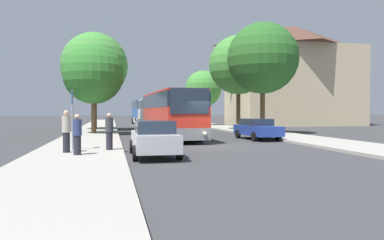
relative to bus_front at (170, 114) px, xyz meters
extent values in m
plane|color=#38383A|center=(1.43, -6.29, -1.74)|extent=(300.00, 300.00, 0.00)
cube|color=#A39E93|center=(-5.57, -6.29, -1.67)|extent=(4.00, 120.00, 0.15)
cube|color=#A39E93|center=(8.43, -6.29, -1.67)|extent=(4.00, 120.00, 0.15)
cube|color=#C6B28E|center=(20.44, 21.27, 3.56)|extent=(16.43, 10.49, 10.60)
pyramid|color=#513328|center=(20.44, 21.27, 10.43)|extent=(16.43, 10.49, 3.15)
cube|color=gray|center=(0.00, 0.01, -1.12)|extent=(2.87, 12.03, 0.70)
cube|color=red|center=(0.00, 0.01, -0.16)|extent=(2.87, 12.03, 1.21)
cube|color=#232D3D|center=(0.00, 0.01, 0.91)|extent=(2.88, 11.79, 0.95)
cube|color=red|center=(0.00, 0.01, 1.45)|extent=(2.81, 11.79, 0.12)
cube|color=#232D3D|center=(0.19, -5.99, 0.76)|extent=(2.25, 0.13, 1.45)
sphere|color=#F4EAC1|center=(-0.69, -6.04, -1.08)|extent=(0.24, 0.24, 0.24)
sphere|color=#F4EAC1|center=(1.06, -5.98, -1.08)|extent=(0.24, 0.24, 0.24)
cylinder|color=black|center=(-1.14, -3.61, -1.24)|extent=(0.33, 1.01, 1.00)
cylinder|color=black|center=(1.36, -3.53, -1.24)|extent=(0.33, 1.01, 1.00)
cylinder|color=black|center=(-1.36, 3.56, -1.24)|extent=(0.33, 1.01, 1.00)
cylinder|color=black|center=(1.14, 3.64, -1.24)|extent=(0.33, 1.01, 1.00)
cube|color=#238942|center=(0.33, 13.94, -1.12)|extent=(2.63, 11.08, 0.70)
cube|color=silver|center=(0.33, 13.94, -0.15)|extent=(2.63, 11.08, 1.23)
cube|color=#232D3D|center=(0.33, 13.94, 0.94)|extent=(2.65, 10.86, 0.95)
cube|color=silver|center=(0.33, 13.94, 1.47)|extent=(2.58, 10.86, 0.12)
cube|color=#232D3D|center=(0.42, 8.39, 0.79)|extent=(2.19, 0.10, 1.45)
sphere|color=#F4EAC1|center=(-0.43, 8.36, -1.08)|extent=(0.24, 0.24, 0.24)
sphere|color=#F4EAC1|center=(1.28, 8.39, -1.08)|extent=(0.24, 0.24, 0.24)
cylinder|color=black|center=(-0.83, 10.61, -1.24)|extent=(0.32, 1.01, 1.00)
cylinder|color=black|center=(1.60, 10.65, -1.24)|extent=(0.32, 1.01, 1.00)
cylinder|color=black|center=(-0.95, 17.23, -1.24)|extent=(0.32, 1.01, 1.00)
cylinder|color=black|center=(1.48, 17.27, -1.24)|extent=(0.32, 1.01, 1.00)
cube|color=silver|center=(0.37, 28.60, -1.12)|extent=(2.64, 10.31, 0.70)
cube|color=#285BA8|center=(0.37, 28.60, -0.05)|extent=(2.64, 10.31, 1.43)
cube|color=#232D3D|center=(0.37, 28.60, 1.14)|extent=(2.66, 10.10, 0.95)
cube|color=#285BA8|center=(0.37, 28.60, 1.68)|extent=(2.59, 10.10, 0.12)
cube|color=#232D3D|center=(0.45, 23.44, 0.99)|extent=(2.23, 0.10, 1.45)
sphere|color=#F4EAC1|center=(-0.41, 23.41, -1.08)|extent=(0.24, 0.24, 0.24)
sphere|color=#F4EAC1|center=(1.32, 23.43, -1.08)|extent=(0.24, 0.24, 0.24)
cylinder|color=black|center=(-0.82, 25.50, -1.24)|extent=(0.32, 1.00, 1.00)
cylinder|color=black|center=(1.66, 25.54, -1.24)|extent=(0.32, 1.00, 1.00)
cylinder|color=black|center=(-0.92, 31.66, -1.24)|extent=(0.32, 1.00, 1.00)
cylinder|color=black|center=(1.56, 31.70, -1.24)|extent=(0.32, 1.00, 1.00)
cube|color=#B7B7BC|center=(-2.34, -10.54, -1.08)|extent=(1.76, 4.59, 0.71)
cube|color=#232D3D|center=(-2.34, -10.72, -0.47)|extent=(1.53, 2.39, 0.51)
cylinder|color=black|center=(-3.19, -9.11, -1.43)|extent=(0.21, 0.62, 0.62)
cylinder|color=black|center=(-1.47, -9.13, -1.43)|extent=(0.21, 0.62, 0.62)
cylinder|color=black|center=(-3.21, -11.95, -1.43)|extent=(0.21, 0.62, 0.62)
cylinder|color=black|center=(-1.49, -11.96, -1.43)|extent=(0.21, 0.62, 0.62)
cube|color=#233D9E|center=(5.59, -2.59, -1.11)|extent=(1.89, 4.65, 0.65)
cube|color=#232D3D|center=(5.58, -2.40, -0.55)|extent=(1.60, 2.44, 0.47)
cylinder|color=black|center=(6.50, -3.97, -1.43)|extent=(0.23, 0.63, 0.62)
cylinder|color=black|center=(4.80, -4.04, -1.43)|extent=(0.23, 0.63, 0.62)
cylinder|color=black|center=(6.38, -1.13, -1.43)|extent=(0.23, 0.63, 0.62)
cylinder|color=black|center=(4.68, -1.20, -1.43)|extent=(0.23, 0.63, 0.62)
cube|color=black|center=(5.49, 21.75, -1.10)|extent=(1.78, 4.32, 0.67)
cube|color=#232D3D|center=(5.49, 21.92, -0.51)|extent=(1.55, 2.25, 0.50)
cylinder|color=black|center=(6.38, 20.42, -1.43)|extent=(0.21, 0.62, 0.62)
cylinder|color=black|center=(4.64, 20.40, -1.43)|extent=(0.21, 0.62, 0.62)
cylinder|color=black|center=(6.35, 23.09, -1.43)|extent=(0.21, 0.62, 0.62)
cylinder|color=black|center=(4.61, 23.07, -1.43)|extent=(0.21, 0.62, 0.62)
cylinder|color=gray|center=(-5.87, -8.39, -0.21)|extent=(0.08, 0.08, 2.78)
cube|color=#1E56A3|center=(-5.87, -8.39, 0.83)|extent=(0.03, 0.45, 0.60)
cylinder|color=#23232D|center=(-4.20, -8.80, -1.19)|extent=(0.30, 0.30, 0.81)
cylinder|color=#333338|center=(-4.20, -8.80, -0.45)|extent=(0.36, 0.36, 0.67)
sphere|color=tan|center=(-4.20, -8.80, 0.00)|extent=(0.22, 0.22, 0.22)
cylinder|color=#23232D|center=(-6.01, -9.57, -1.16)|extent=(0.30, 0.30, 0.87)
cylinder|color=#B2A899|center=(-6.01, -9.57, -0.36)|extent=(0.36, 0.36, 0.72)
sphere|color=tan|center=(-6.01, -9.57, 0.11)|extent=(0.23, 0.23, 0.23)
cylinder|color=#23232D|center=(-5.48, -10.58, -1.20)|extent=(0.30, 0.30, 0.79)
cylinder|color=navy|center=(-5.48, -10.58, -0.47)|extent=(0.36, 0.36, 0.66)
sphere|color=tan|center=(-5.48, -10.58, -0.03)|extent=(0.21, 0.21, 0.21)
cylinder|color=brown|center=(-5.52, 4.84, -0.11)|extent=(0.40, 0.40, 2.98)
sphere|color=#2D7028|center=(-5.52, 4.84, 3.22)|extent=(4.89, 4.89, 4.89)
cylinder|color=#513D23|center=(-5.74, 12.03, 0.32)|extent=(0.40, 0.40, 3.84)
sphere|color=#428938|center=(-5.74, 12.03, 4.71)|extent=(6.58, 6.58, 6.58)
cylinder|color=#47331E|center=(7.33, 19.84, -0.14)|extent=(0.40, 0.40, 2.90)
sphere|color=#428938|center=(7.33, 19.84, 3.04)|extent=(4.63, 4.63, 4.63)
cylinder|color=#513D23|center=(8.04, 8.36, 0.48)|extent=(0.40, 0.40, 4.14)
sphere|color=#428938|center=(8.04, 8.36, 4.71)|extent=(5.76, 5.76, 5.76)
cylinder|color=#513D23|center=(8.30, 2.97, 0.40)|extent=(0.40, 0.40, 3.99)
sphere|color=#286023|center=(8.30, 2.97, 4.63)|extent=(5.96, 5.96, 5.96)
camera|label=1|loc=(-4.10, -26.47, 0.20)|focal=35.00mm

